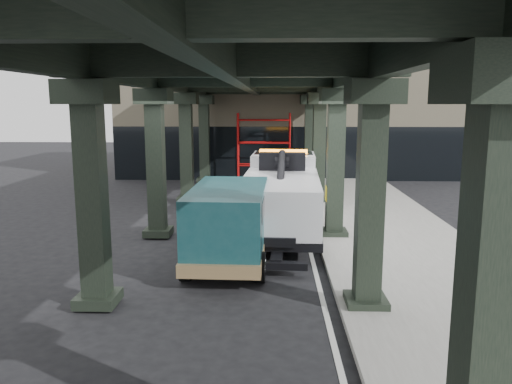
# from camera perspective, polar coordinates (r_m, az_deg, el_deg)

# --- Properties ---
(ground) EXTENTS (90.00, 90.00, 0.00)m
(ground) POSITION_cam_1_polar(r_m,az_deg,el_deg) (15.21, -0.11, -7.21)
(ground) COLOR black
(ground) RESTS_ON ground
(sidewalk) EXTENTS (5.00, 40.00, 0.15)m
(sidewalk) POSITION_cam_1_polar(r_m,az_deg,el_deg) (17.56, 15.02, -4.94)
(sidewalk) COLOR gray
(sidewalk) RESTS_ON ground
(lane_stripe) EXTENTS (0.12, 38.00, 0.01)m
(lane_stripe) POSITION_cam_1_polar(r_m,az_deg,el_deg) (17.16, 5.83, -5.23)
(lane_stripe) COLOR silver
(lane_stripe) RESTS_ON ground
(viaduct) EXTENTS (7.40, 32.00, 6.40)m
(viaduct) POSITION_cam_1_polar(r_m,az_deg,el_deg) (16.58, -1.29, 13.32)
(viaduct) COLOR black
(viaduct) RESTS_ON ground
(building) EXTENTS (22.00, 10.00, 8.00)m
(building) POSITION_cam_1_polar(r_m,az_deg,el_deg) (34.56, 4.44, 9.14)
(building) COLOR #C6B793
(building) RESTS_ON ground
(scaffolding) EXTENTS (3.08, 0.88, 4.00)m
(scaffolding) POSITION_cam_1_polar(r_m,az_deg,el_deg) (29.27, 0.91, 5.31)
(scaffolding) COLOR red
(scaffolding) RESTS_ON ground
(tow_truck) EXTENTS (2.94, 8.92, 2.89)m
(tow_truck) POSITION_cam_1_polar(r_m,az_deg,el_deg) (18.01, 2.97, 0.10)
(tow_truck) COLOR black
(tow_truck) RESTS_ON ground
(towed_van) EXTENTS (2.33, 5.53, 2.22)m
(towed_van) POSITION_cam_1_polar(r_m,az_deg,el_deg) (14.39, -2.98, -3.30)
(towed_van) COLOR #133E44
(towed_van) RESTS_ON ground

